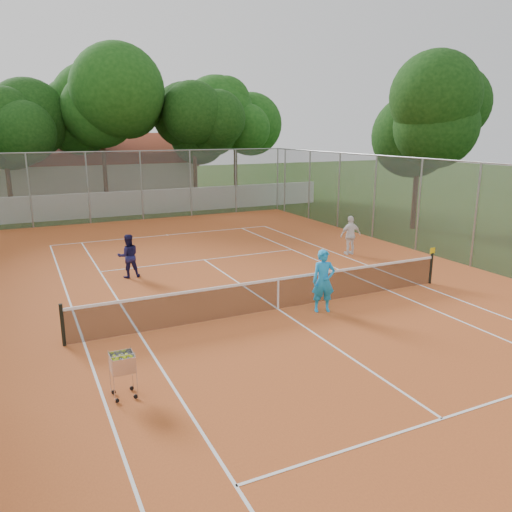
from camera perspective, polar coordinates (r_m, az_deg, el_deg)
name	(u,v)px	position (r m, az deg, el deg)	size (l,w,h in m)	color
ground	(278,310)	(14.83, 2.52, -6.16)	(120.00, 120.00, 0.00)	#1B340E
court_pad	(278,309)	(14.82, 2.52, -6.13)	(18.00, 34.00, 0.02)	#BB5624
court_lines	(278,309)	(14.82, 2.52, -6.08)	(10.98, 23.78, 0.01)	white
tennis_net	(278,293)	(14.66, 2.54, -4.29)	(11.88, 0.10, 0.98)	black
perimeter_fence	(279,244)	(14.25, 2.61, 1.40)	(18.00, 34.00, 4.00)	slate
boundary_wall	(135,203)	(32.23, -13.63, 5.94)	(26.00, 0.30, 1.50)	white
clubhouse	(80,169)	(41.60, -19.46, 9.32)	(16.40, 9.00, 4.40)	beige
tropical_trees	(121,133)	(34.87, -15.13, 13.46)	(29.00, 19.00, 10.00)	black
player_near	(323,281)	(14.50, 7.72, -2.84)	(0.67, 0.44, 1.84)	#1B98E7
player_far_left	(128,256)	(18.32, -14.38, 0.00)	(0.76, 0.59, 1.57)	#19184A
player_far_right	(351,235)	(21.43, 10.75, 2.35)	(0.97, 0.40, 1.66)	white
ball_hopper	(123,374)	(10.37, -14.95, -12.89)	(0.48, 0.48, 0.99)	silver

